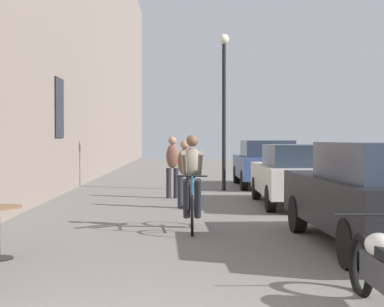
{
  "coord_description": "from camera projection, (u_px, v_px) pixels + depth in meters",
  "views": [
    {
      "loc": [
        0.32,
        -4.14,
        1.64
      ],
      "look_at": [
        0.65,
        15.7,
        1.14
      ],
      "focal_mm": 55.78,
      "sensor_mm": 36.0,
      "label": 1
    }
  ],
  "objects": [
    {
      "name": "parked_car_third",
      "position": [
        265.0,
        163.0,
        20.18
      ],
      "size": [
        1.91,
        4.45,
        1.58
      ],
      "color": "#384C84",
      "rests_on": "ground_plane"
    },
    {
      "name": "parked_car_nearest",
      "position": [
        378.0,
        194.0,
        8.84
      ],
      "size": [
        2.01,
        4.52,
        1.59
      ],
      "color": "black",
      "rests_on": "ground_plane"
    },
    {
      "name": "cyclist_on_bicycle",
      "position": [
        192.0,
        185.0,
        10.73
      ],
      "size": [
        0.52,
        1.76,
        1.74
      ],
      "color": "black",
      "rests_on": "ground_plane"
    },
    {
      "name": "parked_car_second",
      "position": [
        296.0,
        174.0,
        14.51
      ],
      "size": [
        1.82,
        4.22,
        1.5
      ],
      "color": "beige",
      "rests_on": "ground_plane"
    },
    {
      "name": "pedestrian_mid",
      "position": [
        172.0,
        164.0,
        16.32
      ],
      "size": [
        0.35,
        0.25,
        1.69
      ],
      "color": "#26262D",
      "rests_on": "ground_plane"
    },
    {
      "name": "street_lamp",
      "position": [
        224.0,
        92.0,
        18.62
      ],
      "size": [
        0.32,
        0.32,
        4.9
      ],
      "color": "black",
      "rests_on": "ground_plane"
    },
    {
      "name": "pedestrian_near",
      "position": [
        185.0,
        170.0,
        14.0
      ],
      "size": [
        0.38,
        0.3,
        1.61
      ],
      "color": "#26262D",
      "rests_on": "ground_plane"
    }
  ]
}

